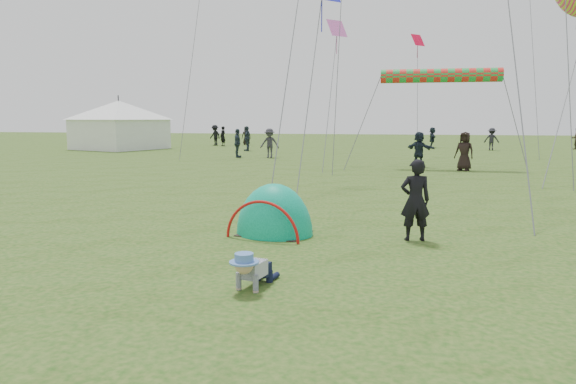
% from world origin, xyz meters
% --- Properties ---
extents(ground, '(140.00, 140.00, 0.00)m').
position_xyz_m(ground, '(0.00, 0.00, 0.00)').
color(ground, '#194910').
extents(crawling_toddler, '(0.67, 0.83, 0.56)m').
position_xyz_m(crawling_toddler, '(-0.74, -0.21, 0.28)').
color(crawling_toddler, black).
rests_on(crawling_toddler, ground).
extents(popup_tent, '(1.83, 1.61, 2.08)m').
position_xyz_m(popup_tent, '(-1.21, 3.15, 0.00)').
color(popup_tent, '#01845C').
rests_on(popup_tent, ground).
extents(standing_adult, '(0.64, 0.49, 1.58)m').
position_xyz_m(standing_adult, '(1.57, 3.14, 0.79)').
color(standing_adult, black).
rests_on(standing_adult, ground).
extents(event_marquee, '(7.30, 7.30, 3.94)m').
position_xyz_m(event_marquee, '(-19.41, 29.22, 1.97)').
color(event_marquee, white).
rests_on(event_marquee, ground).
extents(crowd_person_2, '(0.54, 1.05, 1.71)m').
position_xyz_m(crowd_person_2, '(-8.05, 22.80, 0.86)').
color(crowd_person_2, '#27353E').
rests_on(crowd_person_2, ground).
extents(crowd_person_3, '(1.19, 0.89, 1.64)m').
position_xyz_m(crowd_person_3, '(8.21, 33.26, 0.82)').
color(crowd_person_3, black).
rests_on(crowd_person_3, ground).
extents(crowd_person_4, '(0.89, 0.67, 1.64)m').
position_xyz_m(crowd_person_4, '(-11.66, 37.13, 0.82)').
color(crowd_person_4, black).
rests_on(crowd_person_4, ground).
extents(crowd_person_5, '(1.52, 1.43, 1.71)m').
position_xyz_m(crowd_person_5, '(2.36, 18.78, 0.85)').
color(crowd_person_5, '#1B2432').
rests_on(crowd_person_5, ground).
extents(crowd_person_6, '(0.68, 0.50, 1.72)m').
position_xyz_m(crowd_person_6, '(-21.14, 35.54, 0.86)').
color(crowd_person_6, black).
rests_on(crowd_person_6, ground).
extents(crowd_person_9, '(1.31, 1.11, 1.77)m').
position_xyz_m(crowd_person_9, '(-14.06, 35.71, 0.88)').
color(crowd_person_9, black).
rests_on(crowd_person_9, ground).
extents(crowd_person_10, '(1.01, 0.89, 1.74)m').
position_xyz_m(crowd_person_10, '(4.27, 17.30, 0.87)').
color(crowd_person_10, black).
rests_on(crowd_person_10, ground).
extents(crowd_person_11, '(0.52, 1.52, 1.63)m').
position_xyz_m(crowd_person_11, '(4.19, 36.05, 0.81)').
color(crowd_person_11, black).
rests_on(crowd_person_11, ground).
extents(crowd_person_12, '(0.72, 0.69, 1.66)m').
position_xyz_m(crowd_person_12, '(-13.04, 34.80, 0.83)').
color(crowd_person_12, black).
rests_on(crowd_person_12, ground).
extents(crowd_person_13, '(0.80, 0.63, 1.64)m').
position_xyz_m(crowd_person_13, '(14.71, 35.72, 0.82)').
color(crowd_person_13, '#382E22').
rests_on(crowd_person_13, ground).
extents(crowd_person_14, '(0.44, 1.04, 1.78)m').
position_xyz_m(crowd_person_14, '(-9.23, 28.99, 0.89)').
color(crowd_person_14, '#2A3541').
rests_on(crowd_person_14, ground).
extents(crowd_person_15, '(1.17, 0.73, 1.74)m').
position_xyz_m(crowd_person_15, '(-6.12, 23.05, 0.87)').
color(crowd_person_15, '#312F37').
rests_on(crowd_person_15, ground).
extents(rainbow_tube_kite, '(5.43, 0.64, 0.64)m').
position_xyz_m(rainbow_tube_kite, '(3.17, 18.36, 4.30)').
color(rainbow_tube_kite, red).
extents(diamond_kite_0, '(0.91, 0.91, 0.74)m').
position_xyz_m(diamond_kite_0, '(2.43, 26.90, 7.14)').
color(diamond_kite_0, red).
extents(diamond_kite_5, '(1.08, 1.08, 0.88)m').
position_xyz_m(diamond_kite_5, '(-1.86, 20.18, 6.90)').
color(diamond_kite_5, '#E160BD').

